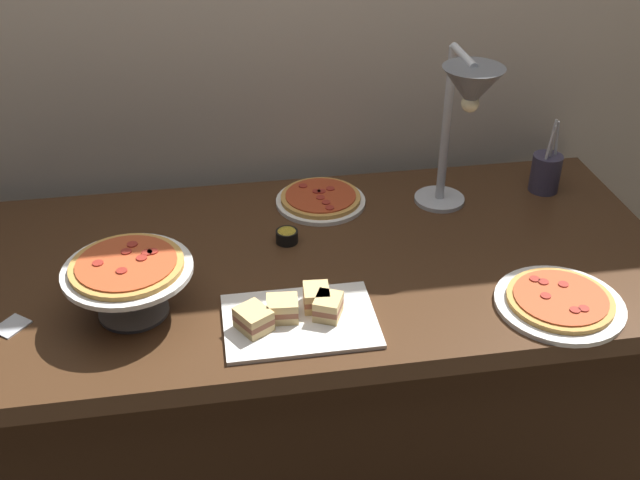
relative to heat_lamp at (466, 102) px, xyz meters
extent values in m
plane|color=brown|center=(-0.44, -0.10, -1.11)|extent=(8.00, 8.00, 0.00)
cube|color=#B7A893|center=(-0.44, 0.40, 0.09)|extent=(4.40, 0.04, 2.40)
cube|color=#422816|center=(-0.44, -0.10, -0.37)|extent=(1.90, 0.84, 0.05)
cube|color=black|center=(-0.44, -0.10, -0.75)|extent=(1.75, 0.74, 0.71)
cylinder|color=#B7BABF|center=(0.00, 0.13, -0.34)|extent=(0.14, 0.14, 0.01)
cylinder|color=#B7BABF|center=(0.00, 0.13, -0.12)|extent=(0.02, 0.02, 0.43)
cylinder|color=#B7BABF|center=(0.00, 0.05, 0.10)|extent=(0.02, 0.15, 0.02)
cone|color=#595B60|center=(0.00, -0.03, 0.05)|extent=(0.15, 0.15, 0.10)
sphere|color=#F9EAB2|center=(0.00, -0.03, 0.01)|extent=(0.04, 0.04, 0.04)
cylinder|color=white|center=(0.13, -0.39, -0.34)|extent=(0.29, 0.29, 0.01)
cylinder|color=#C68E42|center=(0.13, -0.39, -0.33)|extent=(0.24, 0.24, 0.01)
cylinder|color=#B74723|center=(0.13, -0.39, -0.32)|extent=(0.21, 0.21, 0.00)
cylinder|color=maroon|center=(0.15, -0.34, -0.32)|extent=(0.02, 0.02, 0.00)
cylinder|color=maroon|center=(0.14, -0.44, -0.32)|extent=(0.02, 0.02, 0.00)
cylinder|color=maroon|center=(0.10, -0.31, -0.32)|extent=(0.02, 0.02, 0.00)
cylinder|color=maroon|center=(0.16, -0.44, -0.32)|extent=(0.02, 0.02, 0.00)
cylinder|color=maroon|center=(0.11, -0.33, -0.32)|extent=(0.02, 0.02, 0.00)
cylinder|color=maroon|center=(0.10, -0.38, -0.32)|extent=(0.02, 0.02, 0.00)
cylinder|color=white|center=(-0.33, 0.17, -0.34)|extent=(0.25, 0.25, 0.01)
cylinder|color=#C68E42|center=(-0.33, 0.17, -0.33)|extent=(0.22, 0.22, 0.01)
cylinder|color=#AD3D1E|center=(-0.33, 0.17, -0.32)|extent=(0.20, 0.20, 0.00)
cylinder|color=maroon|center=(-0.30, 0.20, -0.32)|extent=(0.02, 0.02, 0.00)
cylinder|color=maroon|center=(-0.32, 0.12, -0.32)|extent=(0.02, 0.02, 0.00)
cylinder|color=maroon|center=(-0.37, 0.22, -0.32)|extent=(0.02, 0.02, 0.00)
cylinder|color=maroon|center=(-0.32, 0.09, -0.32)|extent=(0.02, 0.02, 0.00)
cylinder|color=maroon|center=(-0.33, 0.18, -0.32)|extent=(0.02, 0.02, 0.00)
cylinder|color=maroon|center=(-0.34, 0.15, -0.32)|extent=(0.02, 0.02, 0.00)
cylinder|color=maroon|center=(-0.34, 0.19, -0.32)|extent=(0.02, 0.02, 0.00)
cylinder|color=#595B60|center=(-0.83, -0.25, -0.30)|extent=(0.02, 0.02, 0.11)
cylinder|color=#595B60|center=(-0.83, -0.25, -0.35)|extent=(0.16, 0.16, 0.01)
cylinder|color=white|center=(-0.83, -0.25, -0.23)|extent=(0.29, 0.29, 0.01)
cylinder|color=#C68E42|center=(-0.83, -0.25, -0.22)|extent=(0.25, 0.25, 0.01)
cylinder|color=#B74723|center=(-0.83, -0.25, -0.21)|extent=(0.22, 0.22, 0.00)
cylinder|color=maroon|center=(-0.84, -0.29, -0.21)|extent=(0.02, 0.02, 0.00)
cylinder|color=maroon|center=(-0.77, -0.22, -0.21)|extent=(0.02, 0.02, 0.00)
cylinder|color=maroon|center=(-0.89, -0.25, -0.21)|extent=(0.02, 0.02, 0.00)
cylinder|color=maroon|center=(-0.83, -0.21, -0.21)|extent=(0.02, 0.02, 0.00)
cylinder|color=maroon|center=(-0.82, -0.18, -0.21)|extent=(0.02, 0.02, 0.00)
cylinder|color=maroon|center=(-0.78, -0.22, -0.21)|extent=(0.02, 0.02, 0.00)
cylinder|color=maroon|center=(-0.79, -0.24, -0.21)|extent=(0.02, 0.02, 0.00)
cube|color=white|center=(-0.46, -0.35, -0.34)|extent=(0.34, 0.24, 0.01)
cube|color=tan|center=(-0.42, -0.31, -0.33)|extent=(0.06, 0.07, 0.02)
cube|color=brown|center=(-0.42, -0.31, -0.31)|extent=(0.06, 0.07, 0.01)
cube|color=tan|center=(-0.42, -0.31, -0.30)|extent=(0.06, 0.07, 0.02)
cube|color=tan|center=(-0.57, -0.37, -0.33)|extent=(0.09, 0.09, 0.02)
cube|color=brown|center=(-0.57, -0.37, -0.31)|extent=(0.09, 0.09, 0.01)
cube|color=tan|center=(-0.57, -0.37, -0.30)|extent=(0.09, 0.09, 0.02)
cube|color=tan|center=(-0.40, -0.35, -0.33)|extent=(0.08, 0.08, 0.02)
cube|color=brown|center=(-0.40, -0.35, -0.31)|extent=(0.08, 0.08, 0.01)
cube|color=tan|center=(-0.40, -0.35, -0.30)|extent=(0.08, 0.08, 0.02)
cube|color=tan|center=(-0.50, -0.34, -0.33)|extent=(0.07, 0.06, 0.02)
cube|color=brown|center=(-0.50, -0.34, -0.31)|extent=(0.07, 0.06, 0.01)
cube|color=tan|center=(-0.50, -0.34, -0.30)|extent=(0.07, 0.06, 0.02)
cylinder|color=black|center=(-0.45, -0.02, -0.33)|extent=(0.06, 0.06, 0.03)
cylinder|color=gold|center=(-0.45, -0.02, -0.32)|extent=(0.05, 0.05, 0.01)
cylinder|color=#383347|center=(0.31, 0.14, -0.29)|extent=(0.08, 0.08, 0.11)
cylinder|color=#B7BABF|center=(0.32, 0.13, -0.23)|extent=(0.02, 0.03, 0.18)
cylinder|color=#B7BABF|center=(0.30, 0.12, -0.22)|extent=(0.03, 0.02, 0.19)
cylinder|color=#B7BABF|center=(0.33, 0.14, -0.23)|extent=(0.03, 0.02, 0.18)
cube|color=#B7BABF|center=(-1.09, -0.26, -0.35)|extent=(0.09, 0.09, 0.00)
camera|label=1|loc=(-0.64, -1.67, 0.72)|focal=43.07mm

